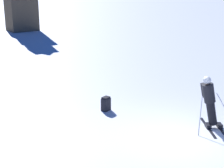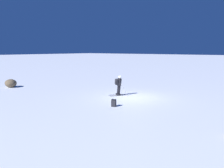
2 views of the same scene
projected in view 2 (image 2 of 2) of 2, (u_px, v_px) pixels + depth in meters
ground_plane at (132, 97)px, 17.39m from camera, size 300.00×300.00×0.00m
skier at (119, 85)px, 17.88m from camera, size 1.45×1.61×1.71m
spare_backpack at (114, 103)px, 14.54m from camera, size 0.36×0.31×0.50m
exposed_boulder_0 at (11, 83)px, 21.96m from camera, size 1.27×1.08×0.82m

